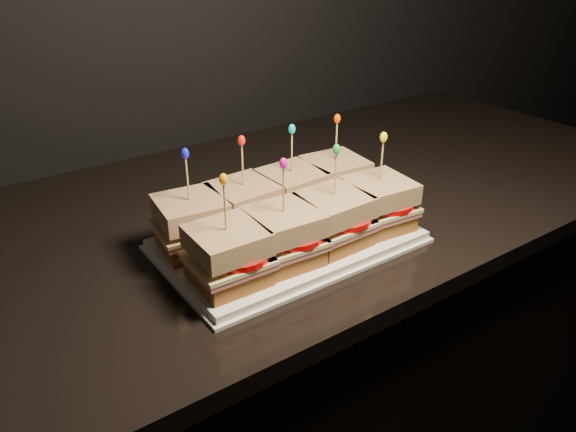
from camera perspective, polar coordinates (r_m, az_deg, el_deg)
cabinet at (r=1.26m, az=-11.31°, el=-20.35°), size 2.23×0.71×0.85m
granite_slab at (r=0.99m, az=-13.62°, el=-2.93°), size 2.27×0.75×0.03m
platter at (r=0.92m, az=0.00°, el=-2.53°), size 0.40×0.25×0.02m
platter_rim at (r=0.93m, az=0.00°, el=-2.85°), size 0.41×0.26×0.01m
sandwich_0_bread_bot at (r=0.90m, az=-9.64°, el=-2.38°), size 0.11×0.11×0.03m
sandwich_0_ham at (r=0.89m, az=-9.73°, el=-1.41°), size 0.12×0.11×0.01m
sandwich_0_cheese at (r=0.88m, az=-9.77°, el=-1.01°), size 0.12×0.12×0.01m
sandwich_0_tomato at (r=0.88m, az=-8.93°, el=-0.52°), size 0.10×0.10×0.01m
sandwich_0_bread_top at (r=0.87m, az=-9.91°, el=0.65°), size 0.11×0.11×0.03m
sandwich_0_pick at (r=0.85m, az=-10.16°, el=3.46°), size 0.00×0.00×0.09m
sandwich_0_frill at (r=0.83m, az=-10.42°, el=6.28°), size 0.01×0.01×0.02m
sandwich_1_bread_bot at (r=0.93m, az=-4.41°, el=-0.73°), size 0.10×0.10×0.03m
sandwich_1_ham at (r=0.93m, az=-4.45°, el=0.22°), size 0.11×0.11×0.01m
sandwich_1_cheese at (r=0.92m, az=-4.46°, el=0.60°), size 0.11×0.11×0.01m
sandwich_1_tomato at (r=0.92m, az=-3.65°, el=1.07°), size 0.10×0.10×0.01m
sandwich_1_bread_top at (r=0.91m, az=-4.53°, el=2.21°), size 0.10×0.10×0.03m
sandwich_1_pick at (r=0.89m, az=-4.64°, el=4.93°), size 0.00×0.00×0.09m
sandwich_1_frill at (r=0.87m, az=-4.75°, el=7.65°), size 0.01×0.01×0.02m
sandwich_2_bread_bot at (r=0.98m, az=0.37°, el=0.78°), size 0.10×0.10×0.03m
sandwich_2_ham at (r=0.97m, az=0.38°, el=1.69°), size 0.11×0.11×0.01m
sandwich_2_cheese at (r=0.97m, az=0.38°, el=2.07°), size 0.11×0.11×0.01m
sandwich_2_tomato at (r=0.97m, az=1.16°, el=2.52°), size 0.10×0.10×0.01m
sandwich_2_bread_top at (r=0.96m, az=0.38°, el=3.62°), size 0.10×0.10×0.03m
sandwich_2_pick at (r=0.94m, az=0.39°, el=6.23°), size 0.00×0.00×0.09m
sandwich_2_frill at (r=0.92m, az=0.40°, el=8.83°), size 0.01×0.01×0.02m
sandwich_3_bread_bot at (r=1.03m, az=4.70°, el=2.14°), size 0.11×0.11×0.03m
sandwich_3_ham at (r=1.02m, az=4.74°, el=3.02°), size 0.12×0.11×0.01m
sandwich_3_cheese at (r=1.02m, az=4.75°, el=3.38°), size 0.12×0.11×0.01m
sandwich_3_tomato at (r=1.02m, az=5.51°, el=3.80°), size 0.10×0.10×0.01m
sandwich_3_bread_top at (r=1.01m, az=4.82°, el=4.86°), size 0.11×0.11×0.03m
sandwich_3_pick at (r=0.99m, az=4.92°, el=7.35°), size 0.00×0.00×0.09m
sandwich_3_frill at (r=0.98m, az=5.03°, el=9.82°), size 0.01×0.01×0.02m
sandwich_4_bread_bot at (r=0.81m, az=-6.04°, el=-5.72°), size 0.10×0.10×0.03m
sandwich_4_ham at (r=0.80m, az=-6.10°, el=-4.67°), size 0.11×0.10×0.01m
sandwich_4_cheese at (r=0.79m, az=-6.12°, el=-4.25°), size 0.11×0.11×0.01m
sandwich_4_tomato at (r=0.79m, az=-5.18°, el=-3.72°), size 0.10×0.10×0.01m
sandwich_4_bread_top at (r=0.78m, az=-6.23°, el=-2.45°), size 0.10×0.10×0.03m
sandwich_4_pick at (r=0.76m, az=-6.40°, el=0.61°), size 0.00×0.00×0.09m
sandwich_4_frill at (r=0.74m, az=-6.58°, el=3.72°), size 0.01×0.01×0.02m
sandwich_5_bread_bot at (r=0.85m, az=-0.43°, el=-3.73°), size 0.10×0.10×0.03m
sandwich_5_ham at (r=0.84m, az=-0.43°, el=-2.71°), size 0.11×0.11×0.01m
sandwich_5_cheese at (r=0.84m, az=-0.44°, el=-2.30°), size 0.11×0.11×0.01m
sandwich_5_tomato at (r=0.84m, az=0.47°, el=-1.79°), size 0.10×0.10×0.01m
sandwich_5_bread_top at (r=0.82m, az=-0.44°, el=-0.57°), size 0.10×0.10×0.03m
sandwich_5_pick at (r=0.80m, az=-0.46°, el=2.38°), size 0.00×0.00×0.09m
sandwich_5_frill at (r=0.78m, az=-0.47°, el=5.35°), size 0.01×0.01×0.02m
sandwich_6_bread_bot at (r=0.90m, az=4.58°, el=-1.91°), size 0.10×0.10×0.03m
sandwich_6_ham at (r=0.89m, az=4.62°, el=-0.94°), size 0.11×0.10×0.01m
sandwich_6_cheese at (r=0.89m, az=4.64°, el=-0.54°), size 0.11×0.11×0.01m
sandwich_6_tomato at (r=0.89m, az=5.50°, el=-0.05°), size 0.10×0.10×0.01m
sandwich_6_bread_top at (r=0.87m, az=4.71°, el=1.12°), size 0.10×0.10×0.03m
sandwich_6_pick at (r=0.86m, az=4.83°, el=3.92°), size 0.00×0.00×0.09m
sandwich_6_frill at (r=0.84m, az=4.95°, el=6.74°), size 0.01×0.01×0.02m
sandwich_7_bread_bot at (r=0.96m, az=9.02°, el=-0.28°), size 0.10×0.10×0.03m
sandwich_7_ham at (r=0.95m, az=9.10°, el=0.65°), size 0.12×0.11×0.01m
sandwich_7_cheese at (r=0.95m, az=9.13°, el=1.02°), size 0.12×0.11×0.01m
sandwich_7_tomato at (r=0.95m, az=9.94°, el=1.48°), size 0.10×0.10×0.01m
sandwich_7_bread_top at (r=0.93m, az=9.26°, el=2.60°), size 0.11×0.11×0.03m
sandwich_7_pick at (r=0.91m, az=9.47°, el=5.25°), size 0.00×0.00×0.09m
sandwich_7_frill at (r=0.90m, az=9.69°, el=7.91°), size 0.01×0.01×0.02m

